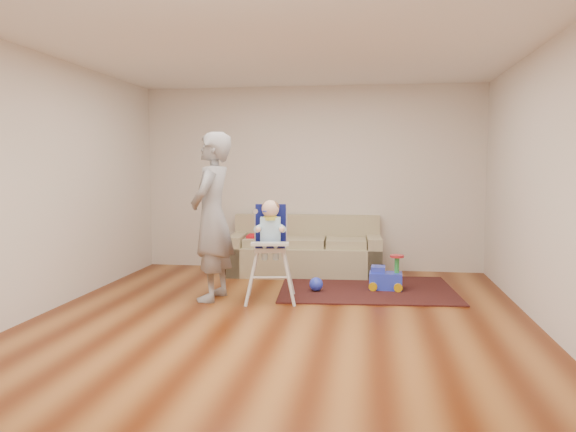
# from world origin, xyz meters

# --- Properties ---
(ground) EXTENTS (5.50, 5.50, 0.00)m
(ground) POSITION_xyz_m (0.00, 0.00, 0.00)
(ground) COLOR #521E07
(ground) RESTS_ON ground
(room_envelope) EXTENTS (5.04, 5.52, 2.72)m
(room_envelope) POSITION_xyz_m (0.00, 0.53, 1.88)
(room_envelope) COLOR beige
(room_envelope) RESTS_ON ground
(sofa) EXTENTS (2.15, 0.96, 0.82)m
(sofa) POSITION_xyz_m (-0.03, 2.30, 0.41)
(sofa) COLOR #978B67
(sofa) RESTS_ON ground
(side_table) EXTENTS (0.51, 0.51, 0.51)m
(side_table) POSITION_xyz_m (-0.91, 2.31, 0.26)
(side_table) COLOR black
(side_table) RESTS_ON ground
(area_rug) EXTENTS (2.24, 1.75, 0.02)m
(area_rug) POSITION_xyz_m (0.84, 1.40, 0.01)
(area_rug) COLOR black
(area_rug) RESTS_ON ground
(ride_on_toy) EXTENTS (0.41, 0.30, 0.43)m
(ride_on_toy) POSITION_xyz_m (1.08, 1.40, 0.23)
(ride_on_toy) COLOR blue
(ride_on_toy) RESTS_ON area_rug
(toy_ball) EXTENTS (0.17, 0.17, 0.17)m
(toy_ball) POSITION_xyz_m (0.23, 1.16, 0.10)
(toy_ball) COLOR blue
(toy_ball) RESTS_ON area_rug
(high_chair) EXTENTS (0.61, 0.61, 1.16)m
(high_chair) POSITION_xyz_m (-0.24, 0.67, 0.56)
(high_chair) COLOR silver
(high_chair) RESTS_ON ground
(adult) EXTENTS (0.51, 0.73, 1.92)m
(adult) POSITION_xyz_m (-0.91, 0.65, 0.96)
(adult) COLOR gray
(adult) RESTS_ON ground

